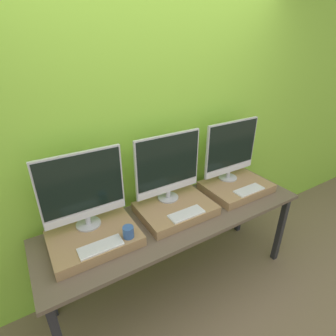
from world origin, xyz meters
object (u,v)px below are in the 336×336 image
monitor_center (168,166)px  keyboard_right (249,190)px  mug (128,232)px  monitor_right (231,149)px  keyboard_left (101,247)px  keyboard_center (187,214)px  monitor_left (83,189)px

monitor_center → keyboard_right: 0.78m
keyboard_right → monitor_center: bearing=158.2°
mug → monitor_right: monitor_right is taller
keyboard_left → keyboard_right: bearing=0.0°
monitor_center → keyboard_center: 0.40m
keyboard_center → monitor_right: monitor_right is taller
mug → keyboard_center: (0.48, -0.00, -0.03)m
monitor_left → keyboard_right: 1.40m
monitor_left → monitor_right: (1.35, 0.00, 0.00)m
keyboard_center → keyboard_right: 0.67m
monitor_center → keyboard_right: (0.67, -0.27, -0.29)m
keyboard_center → monitor_right: bearing=21.8°
keyboard_left → mug: size_ratio=3.51×
keyboard_center → keyboard_right: (0.67, 0.00, 0.00)m
monitor_left → monitor_center: same height
mug → monitor_right: size_ratio=0.14×
keyboard_center → monitor_left: bearing=158.2°
monitor_left → keyboard_center: (0.67, -0.27, -0.29)m
monitor_right → keyboard_right: (0.00, -0.27, -0.29)m
mug → keyboard_right: 1.15m
monitor_right → keyboard_right: 0.40m
monitor_left → keyboard_center: 0.78m
monitor_left → keyboard_right: bearing=-11.3°
mug → keyboard_center: bearing=-0.0°
monitor_center → keyboard_left: bearing=-158.2°
monitor_center → monitor_right: 0.67m
keyboard_left → monitor_center: monitor_center is taller
keyboard_left → monitor_right: monitor_right is taller
monitor_left → keyboard_left: (-0.00, -0.27, -0.29)m
monitor_center → keyboard_center: bearing=-90.0°
monitor_center → keyboard_right: bearing=-21.8°
mug → keyboard_center: size_ratio=0.28×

